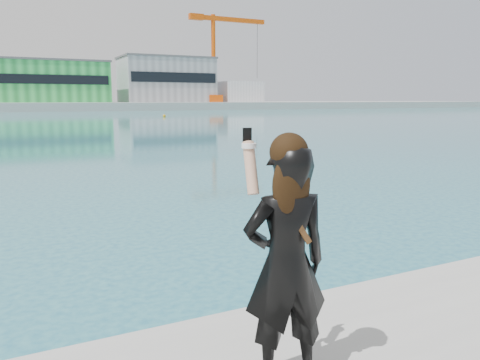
% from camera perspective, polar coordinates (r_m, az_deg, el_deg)
% --- Properties ---
extents(far_quay, '(320.00, 40.00, 2.00)m').
position_cam_1_polar(far_quay, '(132.71, -26.01, 8.06)').
color(far_quay, '#9E9E99').
rests_on(far_quay, ground).
extents(warehouse_green, '(30.60, 16.36, 10.50)m').
position_cam_1_polar(warehouse_green, '(131.09, -22.65, 11.03)').
color(warehouse_green, green).
rests_on(warehouse_green, far_quay).
extents(warehouse_grey_right, '(25.50, 15.35, 12.50)m').
position_cam_1_polar(warehouse_grey_right, '(137.19, -8.95, 11.98)').
color(warehouse_grey_right, gray).
rests_on(warehouse_grey_right, far_quay).
extents(ancillary_shed, '(12.00, 10.00, 6.00)m').
position_cam_1_polar(ancillary_shed, '(143.50, -0.12, 10.69)').
color(ancillary_shed, silver).
rests_on(ancillary_shed, far_quay).
extents(dock_crane, '(23.00, 4.00, 24.00)m').
position_cam_1_polar(dock_crane, '(136.70, -2.78, 14.95)').
color(dock_crane, '#F1560E').
rests_on(dock_crane, far_quay).
extents(flagpole_right, '(1.28, 0.16, 8.00)m').
position_cam_1_polar(flagpole_right, '(125.97, -15.89, 11.15)').
color(flagpole_right, silver).
rests_on(flagpole_right, far_quay).
extents(buoy_near, '(0.50, 0.50, 0.50)m').
position_cam_1_polar(buoy_near, '(75.90, -9.21, 7.60)').
color(buoy_near, orange).
rests_on(buoy_near, ground).
extents(woman, '(0.66, 0.49, 1.75)m').
position_cam_1_polar(woman, '(3.21, 5.62, -9.38)').
color(woman, black).
rests_on(woman, near_quay).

